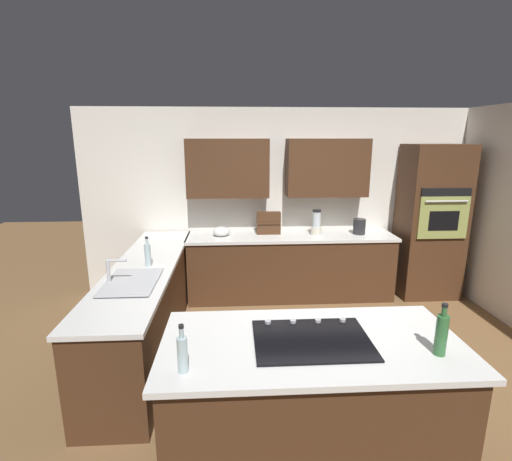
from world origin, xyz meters
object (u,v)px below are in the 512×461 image
sink_unit (131,281)px  cooktop (312,339)px  spice_rack (269,223)px  blender (316,224)px  wall_oven (430,222)px  second_bottle (441,334)px  dish_soap_bottle (148,254)px  oil_bottle (182,353)px  mixing_bowl (221,231)px  kettle (359,226)px

sink_unit → cooktop: size_ratio=0.92×
cooktop → spice_rack: spice_rack is taller
blender → cooktop: bearing=77.4°
wall_oven → second_bottle: bearing=63.8°
cooktop → dish_soap_bottle: (1.40, -1.58, 0.12)m
wall_oven → oil_bottle: 4.31m
wall_oven → dish_soap_bottle: size_ratio=6.70×
wall_oven → sink_unit: wall_oven is taller
wall_oven → spice_rack: bearing=-2.1°
blender → dish_soap_bottle: size_ratio=1.10×
mixing_bowl → oil_bottle: 3.09m
spice_rack → sink_unit: bearing=51.0°
cooktop → blender: (-0.62, -2.79, 0.14)m
kettle → wall_oven: bearing=179.4°
cooktop → spice_rack: size_ratio=2.33×
sink_unit → wall_oven: bearing=-155.5°
sink_unit → second_bottle: (-2.21, 1.31, 0.12)m
wall_oven → blender: size_ratio=6.11×
cooktop → mixing_bowl: size_ratio=3.30×
cooktop → kettle: kettle is taller
mixing_bowl → kettle: kettle is taller
spice_rack → dish_soap_bottle: (1.37, 1.28, -0.03)m
blender → spice_rack: blender is taller
blender → kettle: blender is taller
cooktop → dish_soap_bottle: dish_soap_bottle is taller
mixing_bowl → kettle: bearing=180.0°
blender → mixing_bowl: size_ratio=1.50×
cooktop → kettle: (-1.22, -2.79, 0.10)m
dish_soap_bottle → cooktop: bearing=131.5°
dish_soap_bottle → second_bottle: 2.80m
cooktop → oil_bottle: size_ratio=2.60×
sink_unit → cooktop: sink_unit is taller
wall_oven → oil_bottle: bearing=45.5°
wall_oven → kettle: bearing=-0.6°
cooktop → kettle: bearing=-113.7°
spice_rack → cooktop: bearing=90.6°
dish_soap_bottle → blender: bearing=-149.1°
wall_oven → cooktop: 3.56m
sink_unit → dish_soap_bottle: 0.50m
cooktop → second_bottle: second_bottle is taller
wall_oven → blender: bearing=-0.4°
second_bottle → wall_oven: bearing=-116.2°
spice_rack → second_bottle: second_bottle is taller
spice_rack → wall_oven: bearing=177.9°
oil_bottle → wall_oven: bearing=-134.5°
wall_oven → blender: wall_oven is taller
cooktop → dish_soap_bottle: 2.11m
second_bottle → mixing_bowl: bearing=-64.5°
wall_oven → mixing_bowl: 2.90m
dish_soap_bottle → kettle: bearing=-155.2°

